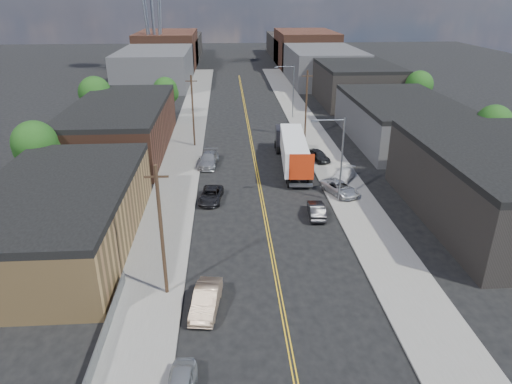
{
  "coord_description": "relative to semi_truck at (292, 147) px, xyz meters",
  "views": [
    {
      "loc": [
        -3.51,
        -17.92,
        20.2
      ],
      "look_at": [
        -0.88,
        22.35,
        2.5
      ],
      "focal_mm": 32.0,
      "sensor_mm": 36.0,
      "label": 1
    }
  ],
  "objects": [
    {
      "name": "car_right_lot_c",
      "position": [
        3.7,
        1.21,
        -1.54
      ],
      "size": [
        2.93,
        4.42,
        1.4
      ],
      "primitive_type": "imported",
      "rotation": [
        0.0,
        0.0,
        0.34
      ],
      "color": "black",
      "rests_on": "sidewalk_right"
    },
    {
      "name": "utility_pole_right",
      "position": [
        3.7,
        11.81,
        2.75
      ],
      "size": [
        1.6,
        0.26,
        10.0
      ],
      "color": "black",
      "rests_on": "ground"
    },
    {
      "name": "tree_left_near",
      "position": [
        -28.44,
        -6.19,
        2.79
      ],
      "size": [
        4.85,
        4.76,
        7.91
      ],
      "color": "black",
      "rests_on": "ground"
    },
    {
      "name": "skyline_right_c",
      "position": [
        15.5,
        103.81,
        1.11
      ],
      "size": [
        16.0,
        40.0,
        7.0
      ],
      "primitive_type": "cube",
      "color": "black",
      "rests_on": "ground"
    },
    {
      "name": "skyline_left_a",
      "position": [
        -24.5,
        58.81,
        1.61
      ],
      "size": [
        16.0,
        30.0,
        8.0
      ],
      "primitive_type": "cube",
      "color": "#38383A",
      "rests_on": "ground"
    },
    {
      "name": "skyline_left_c",
      "position": [
        -24.5,
        103.81,
        1.11
      ],
      "size": [
        16.0,
        40.0,
        7.0
      ],
      "primitive_type": "cube",
      "color": "black",
      "rests_on": "ground"
    },
    {
      "name": "tree_right_near",
      "position": [
        25.56,
        -0.19,
        2.48
      ],
      "size": [
        4.6,
        4.48,
        7.44
      ],
      "color": "black",
      "rests_on": "ground"
    },
    {
      "name": "car_left_b",
      "position": [
        -9.77,
        -28.19,
        -1.61
      ],
      "size": [
        2.29,
        4.93,
        1.56
      ],
      "primitive_type": "imported",
      "rotation": [
        0.0,
        0.0,
        -0.14
      ],
      "color": "#997E64",
      "rests_on": "ground"
    },
    {
      "name": "streetlight_near",
      "position": [
        3.1,
        -11.19,
        2.94
      ],
      "size": [
        3.39,
        0.25,
        9.0
      ],
      "color": "gray",
      "rests_on": "ground"
    },
    {
      "name": "warehouse_brown",
      "position": [
        -22.5,
        7.81,
        0.91
      ],
      "size": [
        12.0,
        26.0,
        6.6
      ],
      "color": "#44261B",
      "rests_on": "ground"
    },
    {
      "name": "industrial_right_c",
      "position": [
        17.5,
        35.81,
        1.41
      ],
      "size": [
        14.0,
        22.0,
        7.6
      ],
      "color": "black",
      "rests_on": "ground"
    },
    {
      "name": "skyline_right_b",
      "position": [
        15.5,
        83.81,
        2.61
      ],
      "size": [
        16.0,
        26.0,
        10.0
      ],
      "primitive_type": "cube",
      "color": "#44261B",
      "rests_on": "ground"
    },
    {
      "name": "skyline_left_b",
      "position": [
        -24.5,
        83.81,
        2.61
      ],
      "size": [
        16.0,
        26.0,
        10.0
      ],
      "primitive_type": "cube",
      "color": "#44261B",
      "rests_on": "ground"
    },
    {
      "name": "car_left_d",
      "position": [
        -10.46,
        0.65,
        -1.59
      ],
      "size": [
        2.88,
        5.73,
        1.59
      ],
      "primitive_type": "imported",
      "rotation": [
        0.0,
        0.0,
        -0.12
      ],
      "color": "gray",
      "rests_on": "ground"
    },
    {
      "name": "chainlink_fence",
      "position": [
        -16.0,
        -32.69,
        -1.73
      ],
      "size": [
        0.05,
        16.0,
        1.22
      ],
      "color": "slate",
      "rests_on": "ground"
    },
    {
      "name": "streetlight_far",
      "position": [
        3.1,
        23.81,
        2.94
      ],
      "size": [
        3.39,
        0.25,
        9.0
      ],
      "color": "gray",
      "rests_on": "ground"
    },
    {
      "name": "sidewalk_left",
      "position": [
        -14.0,
        8.81,
        -2.32
      ],
      "size": [
        5.0,
        140.0,
        0.15
      ],
      "primitive_type": "cube",
      "color": "slate",
      "rests_on": "ground"
    },
    {
      "name": "industrial_right_b",
      "position": [
        17.5,
        9.81,
        0.66
      ],
      "size": [
        14.0,
        24.0,
        6.1
      ],
      "color": "#38383A",
      "rests_on": "ground"
    },
    {
      "name": "car_left_c",
      "position": [
        -9.89,
        -10.19,
        -1.73
      ],
      "size": [
        2.8,
        5.0,
        1.32
      ],
      "primitive_type": "imported",
      "rotation": [
        0.0,
        0.0,
        -0.13
      ],
      "color": "black",
      "rests_on": "ground"
    },
    {
      "name": "tree_right_far",
      "position": [
        25.56,
        23.81,
        2.79
      ],
      "size": [
        4.85,
        4.76,
        7.91
      ],
      "color": "black",
      "rests_on": "ground"
    },
    {
      "name": "utility_pole_left_near",
      "position": [
        -12.7,
        -26.19,
        2.75
      ],
      "size": [
        1.6,
        0.26,
        10.0
      ],
      "color": "black",
      "rests_on": "ground"
    },
    {
      "name": "semi_truck",
      "position": [
        0.0,
        0.0,
        0.0
      ],
      "size": [
        3.62,
        16.18,
        4.2
      ],
      "rotation": [
        0.0,
        0.0,
        -0.07
      ],
      "color": "silver",
      "rests_on": "ground"
    },
    {
      "name": "tree_left_far",
      "position": [
        -18.44,
        25.81,
        2.17
      ],
      "size": [
        4.35,
        4.2,
        6.97
      ],
      "color": "black",
      "rests_on": "ground"
    },
    {
      "name": "tree_left_mid",
      "position": [
        -28.44,
        18.81,
        3.09
      ],
      "size": [
        5.1,
        5.04,
        8.37
      ],
      "color": "black",
      "rests_on": "ground"
    },
    {
      "name": "industrial_right_a",
      "position": [
        17.49,
        -16.19,
        1.16
      ],
      "size": [
        14.0,
        22.0,
        7.1
      ],
      "color": "black",
      "rests_on": "ground"
    },
    {
      "name": "utility_pole_left_far",
      "position": [
        -12.7,
        8.81,
        2.75
      ],
      "size": [
        1.6,
        0.26,
        10.0
      ],
      "color": "black",
      "rests_on": "ground"
    },
    {
      "name": "skyline_right_a",
      "position": [
        15.5,
        58.81,
        1.61
      ],
      "size": [
        16.0,
        30.0,
        8.0
      ],
      "primitive_type": "cube",
      "color": "#38383A",
      "rests_on": "ground"
    },
    {
      "name": "warehouse_tan",
      "position": [
        -22.5,
        -18.19,
        0.41
      ],
      "size": [
        12.0,
        22.0,
        5.6
      ],
      "color": "olive",
      "rests_on": "ground"
    },
    {
      "name": "sidewalk_right",
      "position": [
        5.0,
        8.81,
        -2.32
      ],
      "size": [
        5.0,
        140.0,
        0.15
      ],
      "primitive_type": "cube",
      "color": "slate",
      "rests_on": "ground"
    },
    {
      "name": "centerline",
      "position": [
        -4.5,
        8.81,
        -2.39
      ],
      "size": [
        0.32,
        120.0,
        0.01
      ],
      "primitive_type": "cube",
      "color": "gold",
      "rests_on": "ground"
    },
    {
      "name": "car_right_lot_a",
      "position": [
        3.95,
        -9.53,
        -1.55
      ],
      "size": [
        4.11,
        5.44,
        1.37
      ],
      "primitive_type": "imported",
      "rotation": [
        0.0,
        0.0,
        0.43
      ],
      "color": "#B6B8BB",
      "rests_on": "sidewalk_right"
    },
    {
      "name": "car_right_oncoming",
      "position": [
        0.5,
        -14.47,
        -1.69
      ],
      "size": [
        1.8,
        4.37,
        1.41
      ],
      "primitive_type": "imported",
      "rotation": [
        0.0,
        0.0,
        3.07
      ],
      "color": "black",
      "rests_on": "ground"
    },
    {
      "name": "car_right_lot_b",
      "position": [
        5.29,
        -5.76,
        -1.6
      ],
      "size": [
        3.88,
        4.67,
        1.28
      ],
      "primitive_type": "imported",
      "rotation": [
        0.0,
        0.0,
        -0.57
      ],
      "color": "silver",
      "rests_on": "sidewalk_right"
    },
    {
      "name": "ground",
      "position": [
        -4.5,
        23.81,
        -2.39
      ],
      "size": [
        260.0,
        260.0,
        0.0
      ],
      "primitive_type": "plane",
      "color": "black",
      "rests_on": "ground"
    }
  ]
}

